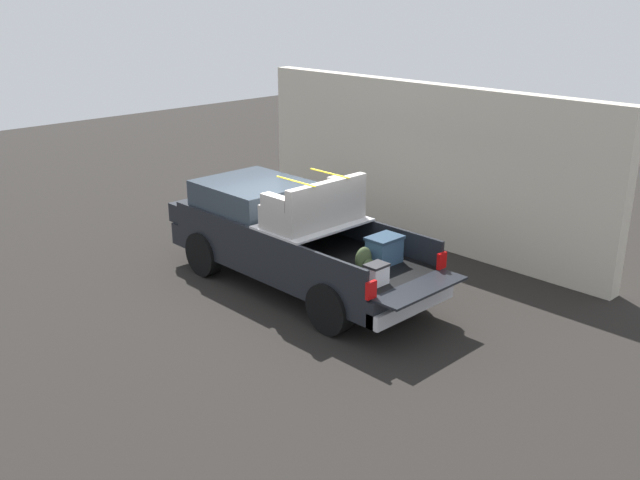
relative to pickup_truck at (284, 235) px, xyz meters
name	(u,v)px	position (x,y,z in m)	size (l,w,h in m)	color
ground_plane	(298,287)	(-0.37, 0.00, -0.96)	(40.00, 40.00, 0.00)	black
pickup_truck	(284,235)	(0.00, 0.00, 0.00)	(6.05, 2.06, 2.23)	black
building_facade	(422,164)	(-0.22, -3.81, 0.78)	(9.08, 0.36, 3.48)	beige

